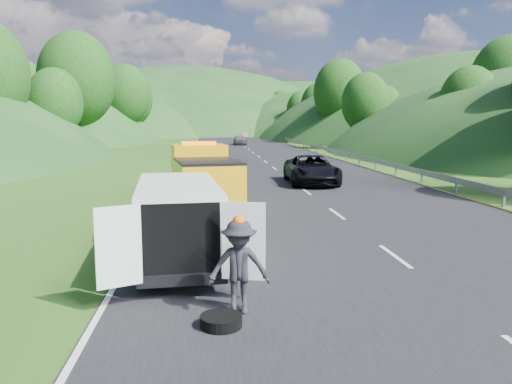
{
  "coord_description": "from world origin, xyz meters",
  "views": [
    {
      "loc": [
        -1.84,
        -14.32,
        3.57
      ],
      "look_at": [
        -0.36,
        1.28,
        1.3
      ],
      "focal_mm": 35.0,
      "sensor_mm": 36.0,
      "label": 1
    }
  ],
  "objects": [
    {
      "name": "guardrail",
      "position": [
        10.3,
        52.5,
        0.0
      ],
      "size": [
        0.06,
        140.0,
        1.52
      ],
      "primitive_type": "cube",
      "color": "gray",
      "rests_on": "ground"
    },
    {
      "name": "tree_line_right",
      "position": [
        23.0,
        60.0,
        0.0
      ],
      "size": [
        14.0,
        140.0,
        14.0
      ],
      "primitive_type": null,
      "color": "#285F1C",
      "rests_on": "ground"
    },
    {
      "name": "suitcase",
      "position": [
        -4.79,
        0.45,
        0.29
      ],
      "size": [
        0.4,
        0.28,
        0.59
      ],
      "primitive_type": "cube",
      "rotation": [
        0.0,
        0.0,
        0.22
      ],
      "color": "brown",
      "rests_on": "ground"
    },
    {
      "name": "road_surface",
      "position": [
        3.0,
        40.0,
        0.01
      ],
      "size": [
        14.0,
        200.0,
        0.02
      ],
      "primitive_type": "cube",
      "color": "black",
      "rests_on": "ground"
    },
    {
      "name": "child",
      "position": [
        -1.9,
        -0.23,
        0.0
      ],
      "size": [
        0.66,
        0.62,
        1.07
      ],
      "primitive_type": "imported",
      "rotation": [
        0.0,
        0.0,
        -0.57
      ],
      "color": "tan",
      "rests_on": "ground"
    },
    {
      "name": "tow_truck",
      "position": [
        -2.08,
        6.24,
        1.3
      ],
      "size": [
        3.17,
        6.44,
        2.65
      ],
      "rotation": [
        0.0,
        0.0,
        0.15
      ],
      "color": "black",
      "rests_on": "ground"
    },
    {
      "name": "dist_car_b",
      "position": [
        4.73,
        79.04,
        0.0
      ],
      "size": [
        1.34,
        3.85,
        1.27
      ],
      "primitive_type": "imported",
      "color": "brown",
      "rests_on": "ground"
    },
    {
      "name": "spare_tire",
      "position": [
        -1.66,
        -6.08,
        0.0
      ],
      "size": [
        0.73,
        0.73,
        0.2
      ],
      "primitive_type": "cylinder",
      "color": "black",
      "rests_on": "ground"
    },
    {
      "name": "ground",
      "position": [
        0.0,
        0.0,
        0.0
      ],
      "size": [
        320.0,
        320.0,
        0.0
      ],
      "primitive_type": "plane",
      "color": "#38661E",
      "rests_on": "ground"
    },
    {
      "name": "dist_car_a",
      "position": [
        2.63,
        57.26,
        0.0
      ],
      "size": [
        1.75,
        4.36,
        1.48
      ],
      "primitive_type": "imported",
      "color": "#4C4C51",
      "rests_on": "ground"
    },
    {
      "name": "tree_line_left",
      "position": [
        -19.0,
        60.0,
        0.0
      ],
      "size": [
        14.0,
        140.0,
        14.0
      ],
      "primitive_type": null,
      "color": "#285F1C",
      "rests_on": "ground"
    },
    {
      "name": "worker",
      "position": [
        -1.31,
        -5.49,
        0.0
      ],
      "size": [
        1.14,
        0.66,
        1.76
      ],
      "primitive_type": "imported",
      "rotation": [
        0.0,
        0.0,
        0.01
      ],
      "color": "black",
      "rests_on": "ground"
    },
    {
      "name": "hills_backdrop",
      "position": [
        6.5,
        134.7,
        0.0
      ],
      "size": [
        201.0,
        288.6,
        44.0
      ],
      "primitive_type": null,
      "color": "#2D5B23",
      "rests_on": "ground"
    },
    {
      "name": "white_van",
      "position": [
        -2.62,
        -2.09,
        1.17
      ],
      "size": [
        3.18,
        6.01,
        2.07
      ],
      "rotation": [
        0.0,
        0.0,
        0.09
      ],
      "color": "black",
      "rests_on": "ground"
    },
    {
      "name": "woman",
      "position": [
        -3.52,
        1.72,
        0.0
      ],
      "size": [
        0.56,
        0.69,
        1.68
      ],
      "primitive_type": "imported",
      "rotation": [
        0.0,
        0.0,
        1.78
      ],
      "color": "white",
      "rests_on": "ground"
    },
    {
      "name": "passing_suv",
      "position": [
        3.88,
        13.09,
        0.0
      ],
      "size": [
        2.83,
        5.78,
        1.58
      ],
      "primitive_type": "imported",
      "rotation": [
        0.0,
        0.0,
        -0.04
      ],
      "color": "black",
      "rests_on": "ground"
    }
  ]
}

